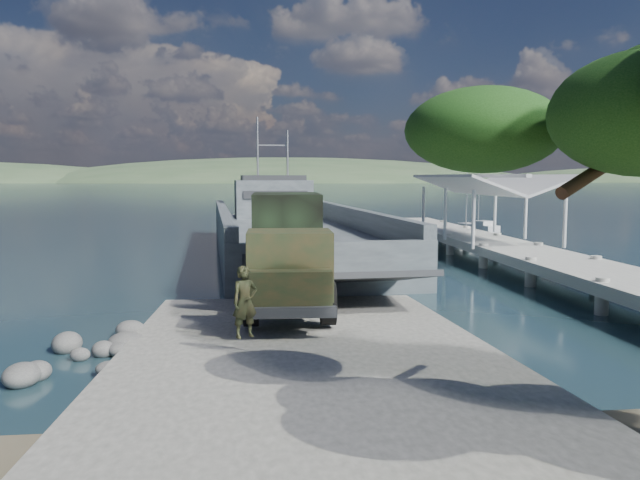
{
  "coord_description": "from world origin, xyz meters",
  "views": [
    {
      "loc": [
        -1.4,
        -17.49,
        5.1
      ],
      "look_at": [
        1.1,
        6.0,
        2.7
      ],
      "focal_mm": 35.0,
      "sensor_mm": 36.0,
      "label": 1
    }
  ],
  "objects_px": {
    "sailboat_near": "(466,235)",
    "sailboat_far": "(479,227)",
    "pier": "(493,235)",
    "soldier": "(245,317)",
    "military_truck": "(287,251)",
    "landing_craft": "(289,241)"
  },
  "relations": [
    {
      "from": "sailboat_near",
      "to": "sailboat_far",
      "type": "xyz_separation_m",
      "value": [
        3.89,
        7.51,
        -0.01
      ]
    },
    {
      "from": "pier",
      "to": "soldier",
      "type": "distance_m",
      "value": 24.86
    },
    {
      "from": "sailboat_far",
      "to": "military_truck",
      "type": "bearing_deg",
      "value": -137.22
    },
    {
      "from": "landing_craft",
      "to": "pier",
      "type": "bearing_deg",
      "value": -26.05
    },
    {
      "from": "landing_craft",
      "to": "soldier",
      "type": "relative_size",
      "value": 19.36
    },
    {
      "from": "landing_craft",
      "to": "sailboat_near",
      "type": "height_order",
      "value": "landing_craft"
    },
    {
      "from": "military_truck",
      "to": "landing_craft",
      "type": "bearing_deg",
      "value": 88.39
    },
    {
      "from": "soldier",
      "to": "sailboat_near",
      "type": "bearing_deg",
      "value": 38.95
    },
    {
      "from": "landing_craft",
      "to": "soldier",
      "type": "height_order",
      "value": "landing_craft"
    },
    {
      "from": "landing_craft",
      "to": "sailboat_near",
      "type": "xyz_separation_m",
      "value": [
        15.05,
        8.33,
        -0.56
      ]
    },
    {
      "from": "sailboat_near",
      "to": "landing_craft",
      "type": "bearing_deg",
      "value": -135.21
    },
    {
      "from": "military_truck",
      "to": "sailboat_far",
      "type": "height_order",
      "value": "sailboat_far"
    },
    {
      "from": "landing_craft",
      "to": "sailboat_far",
      "type": "height_order",
      "value": "landing_craft"
    },
    {
      "from": "soldier",
      "to": "sailboat_far",
      "type": "height_order",
      "value": "sailboat_far"
    },
    {
      "from": "landing_craft",
      "to": "military_truck",
      "type": "xyz_separation_m",
      "value": [
        -1.14,
        -19.13,
        1.6
      ]
    },
    {
      "from": "sailboat_near",
      "to": "pier",
      "type": "bearing_deg",
      "value": -86.81
    },
    {
      "from": "landing_craft",
      "to": "sailboat_near",
      "type": "relative_size",
      "value": 6.1
    },
    {
      "from": "sailboat_near",
      "to": "sailboat_far",
      "type": "distance_m",
      "value": 8.46
    },
    {
      "from": "sailboat_near",
      "to": "military_truck",
      "type": "bearing_deg",
      "value": -104.7
    },
    {
      "from": "sailboat_far",
      "to": "pier",
      "type": "bearing_deg",
      "value": -125.65
    },
    {
      "from": "pier",
      "to": "landing_craft",
      "type": "distance_m",
      "value": 13.06
    },
    {
      "from": "landing_craft",
      "to": "sailboat_far",
      "type": "xyz_separation_m",
      "value": [
        18.94,
        15.84,
        -0.57
      ]
    }
  ]
}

